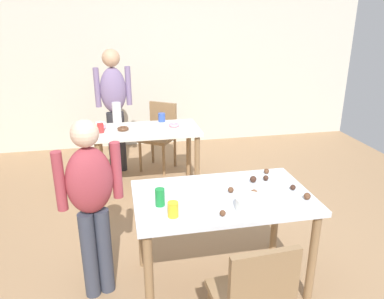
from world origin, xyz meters
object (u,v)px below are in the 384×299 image
Objects in this scene: person_adult_far at (114,100)px; mixing_bowl at (251,204)px; chair_near_table at (254,298)px; chair_far_table at (160,132)px; dining_table_far at (147,138)px; soda_can at (160,197)px; dining_table_near at (222,207)px; person_girl_near at (91,198)px; pitcher_far at (117,114)px.

person_adult_far is 2.76m from mixing_bowl.
chair_near_table reaches higher than mixing_bowl.
mixing_bowl is at bearing 73.57° from chair_near_table.
person_adult_far is at bearing -178.08° from chair_far_table.
soda_can reaches higher than dining_table_far.
soda_can is (-0.29, -2.46, 0.31)m from chair_far_table.
dining_table_far is at bearing 102.90° from dining_table_near.
person_girl_near is at bearing 175.99° from dining_table_near.
chair_near_table is 7.13× the size of soda_can.
person_adult_far is at bearing 102.71° from chair_near_table.
chair_near_table is 0.65× the size of person_girl_near.
dining_table_far is 1.76m from person_girl_near.
person_adult_far reaches higher than pitcher_far.
mixing_bowl is (0.15, 0.52, 0.30)m from chair_near_table.
chair_far_table is 4.30× the size of mixing_bowl.
mixing_bowl is at bearing -75.27° from dining_table_far.
dining_table_near is 4.91× the size of pitcher_far.
pitcher_far reaches higher than dining_table_near.
person_adult_far is (-0.74, 2.37, 0.30)m from dining_table_near.
dining_table_far is at bearing -61.94° from person_adult_far.
mixing_bowl is 0.78× the size of pitcher_far.
person_girl_near is 0.85× the size of person_adult_far.
dining_table_near is 10.40× the size of soda_can.
dining_table_far is 9.75× the size of soda_can.
chair_near_table is (0.37, -2.50, -0.14)m from dining_table_far.
soda_can is (-0.46, -0.06, 0.16)m from dining_table_near.
person_girl_near is 11.01× the size of soda_can.
dining_table_near is 2.50m from person_adult_far.
mixing_bowl is 1.66× the size of soda_can.
person_adult_far is (0.18, 2.31, 0.16)m from person_girl_near.
person_girl_near reaches higher than dining_table_near.
chair_far_table is (-0.17, 2.39, -0.15)m from dining_table_near.
chair_near_table is 1.00× the size of chair_far_table.
pitcher_far is (-0.54, -0.41, 0.38)m from chair_far_table.
chair_far_table is at bearing 96.35° from mixing_bowl.
chair_near_table reaches higher than dining_table_near.
chair_far_table is (-0.14, 3.15, 0.00)m from chair_near_table.
person_adult_far reaches higher than dining_table_far.
pitcher_far is (-0.31, 0.24, 0.25)m from dining_table_far.
chair_far_table is at bearing 94.08° from dining_table_near.
chair_near_table is 0.87m from soda_can.
pitcher_far is at bearing 103.95° from chair_near_table.
person_girl_near is at bearing 137.15° from chair_near_table.
person_adult_far is 0.40m from pitcher_far.
soda_can is (0.46, -0.13, 0.02)m from person_girl_near.
pitcher_far reaches higher than chair_near_table.
dining_table_far is 1.37× the size of chair_near_table.
pitcher_far is (-0.68, 2.74, 0.38)m from chair_near_table.
soda_can is 0.47× the size of pitcher_far.
pitcher_far reaches higher than dining_table_far.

